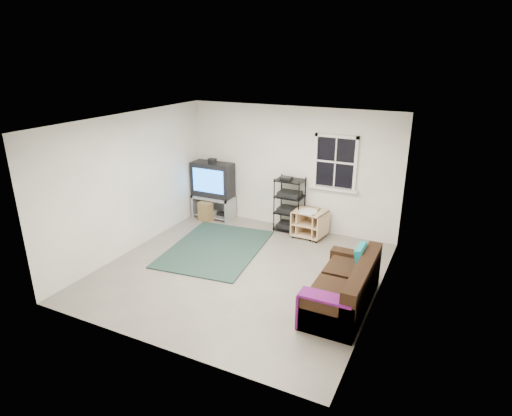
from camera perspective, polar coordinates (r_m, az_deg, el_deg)
The scene contains 8 objects.
room at distance 8.71m, azimuth 10.49°, elevation 5.55°, with size 4.60×4.62×4.60m.
tv_unit at distance 9.76m, azimuth -5.72°, elevation 3.01°, with size 0.95×0.47×1.39m.
av_rack at distance 9.07m, azimuth 4.47°, elevation 0.01°, with size 0.59×0.43×1.17m.
side_table_left at distance 8.92m, azimuth 6.68°, elevation -1.81°, with size 0.49×0.49×0.57m.
side_table_right at distance 8.87m, azimuth 7.59°, elevation -1.83°, with size 0.59×0.59×0.59m.
sofa at distance 6.61m, azimuth 11.69°, elevation -10.56°, with size 0.79×1.79×0.82m.
shag_rug at distance 8.40m, azimuth -5.41°, elevation -5.37°, with size 1.67×2.29×0.03m, color #2F2215.
paper_bag at distance 9.74m, azimuth -6.75°, elevation -0.46°, with size 0.31×0.20×0.44m, color olive.
Camera 1 is at (3.17, -5.88, 3.61)m, focal length 30.00 mm.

